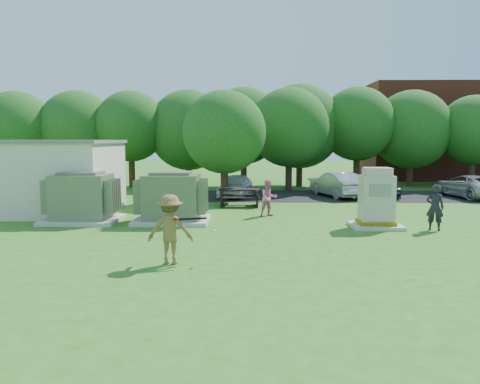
{
  "coord_description": "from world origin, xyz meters",
  "views": [
    {
      "loc": [
        0.33,
        -14.41,
        3.37
      ],
      "look_at": [
        0.0,
        4.0,
        1.3
      ],
      "focal_mm": 35.0,
      "sensor_mm": 36.0,
      "label": 1
    }
  ],
  "objects_px": {
    "generator_cabinet": "(376,201)",
    "person_at_picnic": "(269,198)",
    "picnic_table": "(239,195)",
    "car_silver_b": "(468,186)",
    "car_white": "(235,185)",
    "batter": "(170,229)",
    "car_silver_a": "(337,185)",
    "person_by_generator": "(435,208)",
    "transformer_right": "(172,199)",
    "transformer_left": "(82,198)",
    "car_dark": "(377,186)"
  },
  "relations": [
    {
      "from": "car_white",
      "to": "car_dark",
      "type": "xyz_separation_m",
      "value": [
        8.42,
        0.4,
        -0.07
      ]
    },
    {
      "from": "picnic_table",
      "to": "car_silver_b",
      "type": "height_order",
      "value": "car_silver_b"
    },
    {
      "from": "person_at_picnic",
      "to": "car_silver_b",
      "type": "xyz_separation_m",
      "value": [
        11.93,
        6.88,
        -0.15
      ]
    },
    {
      "from": "batter",
      "to": "car_silver_b",
      "type": "distance_m",
      "value": 21.09
    },
    {
      "from": "generator_cabinet",
      "to": "person_at_picnic",
      "type": "height_order",
      "value": "generator_cabinet"
    },
    {
      "from": "picnic_table",
      "to": "car_white",
      "type": "bearing_deg",
      "value": 94.55
    },
    {
      "from": "picnic_table",
      "to": "car_dark",
      "type": "xyz_separation_m",
      "value": [
        8.11,
        4.24,
        0.06
      ]
    },
    {
      "from": "generator_cabinet",
      "to": "car_white",
      "type": "bearing_deg",
      "value": 120.7
    },
    {
      "from": "car_dark",
      "to": "person_by_generator",
      "type": "bearing_deg",
      "value": -96.0
    },
    {
      "from": "transformer_left",
      "to": "batter",
      "type": "distance_m",
      "value": 8.01
    },
    {
      "from": "transformer_left",
      "to": "car_silver_a",
      "type": "distance_m",
      "value": 14.79
    },
    {
      "from": "transformer_left",
      "to": "generator_cabinet",
      "type": "relative_size",
      "value": 1.3
    },
    {
      "from": "batter",
      "to": "person_by_generator",
      "type": "relative_size",
      "value": 1.1
    },
    {
      "from": "transformer_right",
      "to": "car_dark",
      "type": "relative_size",
      "value": 0.71
    },
    {
      "from": "transformer_left",
      "to": "person_at_picnic",
      "type": "relative_size",
      "value": 1.85
    },
    {
      "from": "generator_cabinet",
      "to": "person_at_picnic",
      "type": "xyz_separation_m",
      "value": [
        -4.01,
        2.61,
        -0.2
      ]
    },
    {
      "from": "transformer_right",
      "to": "generator_cabinet",
      "type": "relative_size",
      "value": 1.3
    },
    {
      "from": "generator_cabinet",
      "to": "batter",
      "type": "distance_m",
      "value": 8.85
    },
    {
      "from": "person_at_picnic",
      "to": "car_silver_a",
      "type": "relative_size",
      "value": 0.37
    },
    {
      "from": "person_by_generator",
      "to": "car_dark",
      "type": "distance_m",
      "value": 10.5
    },
    {
      "from": "transformer_left",
      "to": "car_silver_b",
      "type": "bearing_deg",
      "value": 23.14
    },
    {
      "from": "person_at_picnic",
      "to": "car_silver_b",
      "type": "distance_m",
      "value": 13.77
    },
    {
      "from": "transformer_left",
      "to": "transformer_right",
      "type": "height_order",
      "value": "same"
    },
    {
      "from": "transformer_right",
      "to": "picnic_table",
      "type": "height_order",
      "value": "transformer_right"
    },
    {
      "from": "person_by_generator",
      "to": "car_silver_b",
      "type": "xyz_separation_m",
      "value": [
        5.9,
        10.03,
        -0.2
      ]
    },
    {
      "from": "transformer_left",
      "to": "person_at_picnic",
      "type": "xyz_separation_m",
      "value": [
        7.73,
        1.52,
        -0.16
      ]
    },
    {
      "from": "generator_cabinet",
      "to": "batter",
      "type": "bearing_deg",
      "value": -142.54
    },
    {
      "from": "picnic_table",
      "to": "batter",
      "type": "bearing_deg",
      "value": -98.57
    },
    {
      "from": "transformer_left",
      "to": "car_dark",
      "type": "height_order",
      "value": "transformer_left"
    },
    {
      "from": "person_by_generator",
      "to": "car_white",
      "type": "distance_m",
      "value": 12.67
    },
    {
      "from": "batter",
      "to": "person_at_picnic",
      "type": "bearing_deg",
      "value": -112.94
    },
    {
      "from": "generator_cabinet",
      "to": "car_dark",
      "type": "bearing_deg",
      "value": 74.48
    },
    {
      "from": "car_silver_a",
      "to": "person_by_generator",
      "type": "bearing_deg",
      "value": 82.55
    },
    {
      "from": "transformer_right",
      "to": "person_by_generator",
      "type": "distance_m",
      "value": 10.19
    },
    {
      "from": "picnic_table",
      "to": "car_silver_b",
      "type": "distance_m",
      "value": 13.81
    },
    {
      "from": "transformer_right",
      "to": "car_white",
      "type": "distance_m",
      "value": 8.77
    },
    {
      "from": "car_white",
      "to": "person_by_generator",
      "type": "bearing_deg",
      "value": -42.7
    },
    {
      "from": "transformer_left",
      "to": "batter",
      "type": "height_order",
      "value": "transformer_left"
    },
    {
      "from": "transformer_right",
      "to": "batter",
      "type": "distance_m",
      "value": 6.55
    },
    {
      "from": "transformer_right",
      "to": "car_silver_a",
      "type": "xyz_separation_m",
      "value": [
        8.35,
        8.57,
        -0.24
      ]
    },
    {
      "from": "generator_cabinet",
      "to": "transformer_right",
      "type": "bearing_deg",
      "value": 172.26
    },
    {
      "from": "person_at_picnic",
      "to": "car_silver_b",
      "type": "relative_size",
      "value": 0.34
    },
    {
      "from": "transformer_right",
      "to": "batter",
      "type": "relative_size",
      "value": 1.58
    },
    {
      "from": "transformer_right",
      "to": "person_by_generator",
      "type": "height_order",
      "value": "transformer_right"
    },
    {
      "from": "person_at_picnic",
      "to": "car_white",
      "type": "bearing_deg",
      "value": 84.33
    },
    {
      "from": "batter",
      "to": "person_at_picnic",
      "type": "distance_m",
      "value": 8.54
    },
    {
      "from": "transformer_left",
      "to": "person_by_generator",
      "type": "xyz_separation_m",
      "value": [
        13.76,
        -1.63,
        -0.11
      ]
    },
    {
      "from": "car_dark",
      "to": "person_at_picnic",
      "type": "bearing_deg",
      "value": -134.73
    },
    {
      "from": "car_silver_b",
      "to": "person_by_generator",
      "type": "bearing_deg",
      "value": 49.52
    },
    {
      "from": "generator_cabinet",
      "to": "car_silver_b",
      "type": "relative_size",
      "value": 0.49
    }
  ]
}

